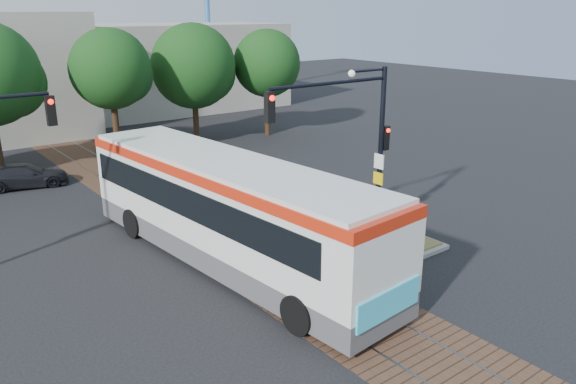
# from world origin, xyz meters

# --- Properties ---
(ground) EXTENTS (120.00, 120.00, 0.00)m
(ground) POSITION_xyz_m (0.00, 0.00, 0.00)
(ground) COLOR black
(ground) RESTS_ON ground
(trackbed) EXTENTS (3.60, 40.00, 0.02)m
(trackbed) POSITION_xyz_m (0.00, 4.00, 0.01)
(trackbed) COLOR brown
(trackbed) RESTS_ON ground
(tree_row) EXTENTS (26.40, 5.60, 7.67)m
(tree_row) POSITION_xyz_m (1.21, 16.42, 4.85)
(tree_row) COLOR #382314
(tree_row) RESTS_ON ground
(warehouses) EXTENTS (40.00, 13.00, 8.00)m
(warehouses) POSITION_xyz_m (-0.53, 28.75, 3.81)
(warehouses) COLOR #ADA899
(warehouses) RESTS_ON ground
(city_bus) EXTENTS (3.91, 13.44, 3.54)m
(city_bus) POSITION_xyz_m (-0.87, 0.30, 1.98)
(city_bus) COLOR #4C4C4E
(city_bus) RESTS_ON ground
(traffic_island) EXTENTS (2.20, 5.20, 1.13)m
(traffic_island) POSITION_xyz_m (4.82, -0.90, 0.33)
(traffic_island) COLOR gray
(traffic_island) RESTS_ON ground
(signal_pole_main) EXTENTS (5.49, 0.46, 6.00)m
(signal_pole_main) POSITION_xyz_m (3.86, -0.81, 4.16)
(signal_pole_main) COLOR black
(signal_pole_main) RESTS_ON ground
(parked_car) EXTENTS (4.16, 2.42, 1.13)m
(parked_car) POSITION_xyz_m (-4.14, 13.41, 0.57)
(parked_car) COLOR black
(parked_car) RESTS_ON ground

